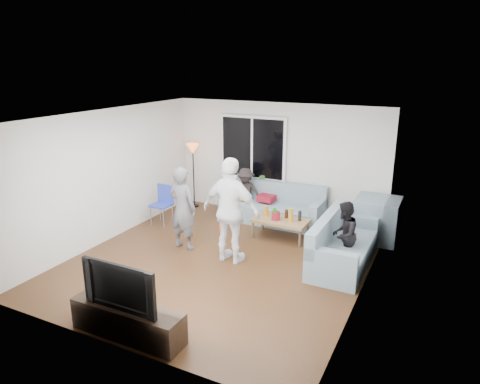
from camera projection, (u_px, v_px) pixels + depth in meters
The scene contains 32 objects.
floor at pixel (220, 262), 7.90m from camera, with size 5.00×5.50×0.04m, color #56351C.
ceiling at pixel (218, 115), 7.13m from camera, with size 5.00×5.50×0.04m, color white.
wall_back at pixel (278, 160), 9.89m from camera, with size 5.00×0.04×2.60m, color silver.
wall_front at pixel (106, 253), 5.13m from camera, with size 5.00×0.04×2.60m, color silver.
wall_left at pixel (108, 176), 8.58m from camera, with size 0.04×5.50×2.60m, color silver.
wall_right at pixel (368, 214), 6.45m from camera, with size 0.04×5.50×2.60m, color silver.
window_frame at pixel (253, 148), 10.00m from camera, with size 1.62×0.06×1.47m, color white.
window_glass at pixel (252, 148), 9.97m from camera, with size 1.50×0.02×1.35m, color black.
window_mullion at pixel (252, 148), 9.96m from camera, with size 0.05×0.03×1.35m, color white.
radiator at pixel (252, 200), 10.33m from camera, with size 1.30×0.12×0.62m, color silver.
potted_plant at pixel (261, 182), 10.06m from camera, with size 0.19×0.15×0.34m, color #396A2A.
vase at pixel (241, 182), 10.30m from camera, with size 0.17×0.17×0.18m, color white.
sofa_back_section at pixel (272, 203), 9.68m from camera, with size 2.30×0.85×0.85m, color gray, non-canonical shape.
sofa_right_section at pixel (344, 242), 7.65m from camera, with size 0.85×2.00×0.85m, color gray, non-canonical shape.
sofa_corner at pixel (377, 219), 8.73m from camera, with size 0.85×0.85×0.85m, color gray.
cushion_yellow at pixel (237, 195), 10.00m from camera, with size 0.38×0.32×0.14m, color gold.
cushion_red at pixel (266, 198), 9.78m from camera, with size 0.36×0.30×0.13m, color maroon.
coffee_table at pixel (280, 229), 8.84m from camera, with size 1.10×0.60×0.40m, color #9D7A4C.
pitcher at pixel (276, 216), 8.74m from camera, with size 0.17×0.17×0.17m, color maroon.
side_chair at pixel (161, 205), 9.53m from camera, with size 0.40×0.40×0.86m, color #2A3FB8, non-canonical shape.
floor_lamp at pixel (194, 176), 10.59m from camera, with size 0.32×0.32×1.56m, color orange, non-canonical shape.
player_left at pixel (183, 208), 8.22m from camera, with size 0.59×0.38×1.61m, color #54555A.
player_right at pixel (231, 211), 7.61m from camera, with size 1.12×0.46×1.90m, color white.
spectator_right at pixel (344, 234), 7.53m from camera, with size 0.57×0.45×1.18m, color black.
spectator_back at pixel (245, 193), 9.95m from camera, with size 0.74×0.43×1.15m, color black.
tv_console at pixel (128, 321), 5.68m from camera, with size 1.60×0.40×0.44m, color #302218.
television at pixel (125, 284), 5.53m from camera, with size 1.11×0.15×0.64m, color black.
bottle_c at pixel (286, 214), 8.84m from camera, with size 0.07×0.07×0.18m, color black.
bottle_b at pixel (275, 214), 8.71m from camera, with size 0.08×0.08×0.25m, color #1B911A.
bottle_d at pixel (291, 215), 8.61m from camera, with size 0.07×0.07×0.28m, color orange.
bottle_a at pixel (266, 211), 8.95m from camera, with size 0.07×0.07×0.21m, color #CC880C.
bottle_e at pixel (300, 216), 8.69m from camera, with size 0.07×0.07×0.21m, color black.
Camera 1 is at (3.50, -6.29, 3.48)m, focal length 32.59 mm.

